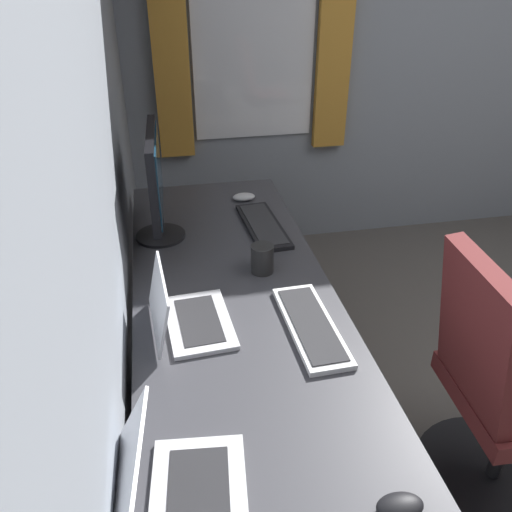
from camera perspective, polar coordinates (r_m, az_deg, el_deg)
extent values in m
cube|color=#8C939E|center=(1.18, -20.00, 5.64)|extent=(4.71, 0.10, 2.60)
cube|color=#8C939E|center=(3.77, 22.34, 21.63)|extent=(0.10, 4.86, 2.60)
cube|color=white|center=(3.19, -0.28, 24.79)|extent=(0.02, 0.70, 1.38)
cube|color=gold|center=(3.28, 8.77, 24.65)|extent=(0.05, 0.20, 1.54)
cube|color=gold|center=(3.10, -9.58, 24.25)|extent=(0.05, 0.20, 1.54)
cube|color=#38383D|center=(1.72, -1.65, -6.91)|extent=(2.20, 0.69, 0.03)
cylinder|color=silver|center=(2.82, 0.58, 0.64)|extent=(0.05, 0.05, 0.70)
cylinder|color=silver|center=(2.77, -10.98, -0.51)|extent=(0.05, 0.05, 0.70)
cube|color=#38383D|center=(1.82, -1.24, -20.39)|extent=(0.40, 0.50, 0.69)
cube|color=silver|center=(1.86, 6.93, -19.08)|extent=(0.37, 0.01, 0.61)
cylinder|color=black|center=(2.19, -10.27, 2.21)|extent=(0.20, 0.20, 0.01)
cylinder|color=black|center=(2.16, -10.40, 3.52)|extent=(0.04, 0.04, 0.10)
cube|color=black|center=(2.08, -10.95, 8.75)|extent=(0.47, 0.05, 0.33)
cube|color=navy|center=(2.08, -10.48, 8.80)|extent=(0.43, 0.03, 0.29)
cube|color=silver|center=(1.24, -6.22, -25.16)|extent=(0.36, 0.24, 0.01)
cube|color=#262628|center=(1.24, -6.24, -24.94)|extent=(0.29, 0.16, 0.00)
cube|color=silver|center=(1.18, -14.32, -22.50)|extent=(0.35, 0.13, 0.18)
cube|color=#330F14|center=(1.18, -14.32, -22.50)|extent=(0.31, 0.11, 0.15)
cube|color=silver|center=(1.68, -6.18, -7.13)|extent=(0.32, 0.22, 0.01)
cube|color=#262628|center=(1.68, -6.20, -6.90)|extent=(0.25, 0.14, 0.00)
cube|color=silver|center=(1.61, -10.52, -4.97)|extent=(0.31, 0.07, 0.18)
cube|color=#19234C|center=(1.61, -10.52, -4.97)|extent=(0.28, 0.06, 0.15)
cube|color=silver|center=(1.66, 5.97, -7.52)|extent=(0.42, 0.15, 0.02)
cube|color=#2D2D30|center=(1.66, 5.99, -7.22)|extent=(0.38, 0.12, 0.00)
cube|color=black|center=(2.22, 0.76, 3.28)|extent=(0.43, 0.17, 0.02)
cube|color=#2D2D30|center=(2.22, 0.77, 3.53)|extent=(0.38, 0.14, 0.00)
ellipsoid|color=silver|center=(2.47, -1.33, 6.41)|extent=(0.06, 0.10, 0.03)
ellipsoid|color=black|center=(1.26, 15.32, -24.68)|extent=(0.06, 0.10, 0.03)
cylinder|color=black|center=(1.90, 0.68, -0.30)|extent=(0.08, 0.08, 0.11)
torus|color=black|center=(1.94, 0.36, 0.64)|extent=(0.06, 0.01, 0.06)
cube|color=maroon|center=(1.74, 23.01, -7.91)|extent=(0.40, 0.15, 0.50)
cylinder|color=black|center=(2.17, 25.25, -17.58)|extent=(0.05, 0.05, 0.37)
cylinder|color=black|center=(2.32, 24.08, -20.98)|extent=(0.56, 0.56, 0.03)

